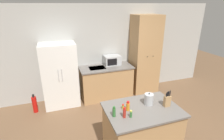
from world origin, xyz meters
TOP-DOWN VIEW (x-y plane):
  - wall_back at (0.00, 2.33)m, footprint 7.20×0.06m
  - refrigerator at (-1.14, 1.99)m, footprint 0.88×0.65m
  - back_counter at (0.11, 1.98)m, footprint 1.48×0.68m
  - pantry_cabinet at (1.32, 2.00)m, footprint 0.77×0.63m
  - kitchen_island at (0.10, -0.18)m, footprint 1.27×0.89m
  - microwave at (0.33, 2.11)m, footprint 0.46×0.35m
  - knife_block at (0.53, -0.25)m, footprint 0.11×0.07m
  - spice_bottle_tall_dark at (-0.43, -0.23)m, footprint 0.05×0.05m
  - spice_bottle_short_red at (-0.16, -0.15)m, footprint 0.06×0.06m
  - spice_bottle_amber_oil at (-0.19, -0.34)m, footprint 0.04×0.04m
  - spice_bottle_green_herb at (-0.22, -0.08)m, footprint 0.04×0.04m
  - spice_bottle_pale_salt at (-0.29, -0.31)m, footprint 0.05×0.05m
  - kettle at (0.26, -0.09)m, footprint 0.16×0.16m
  - fire_extinguisher at (-1.83, 1.80)m, footprint 0.12×0.12m

SIDE VIEW (x-z plane):
  - fire_extinguisher at x=-1.83m, z-range -0.03..0.47m
  - kitchen_island at x=0.10m, z-range 0.00..0.92m
  - back_counter at x=0.11m, z-range 0.00..0.94m
  - refrigerator at x=-1.14m, z-range 0.00..1.68m
  - spice_bottle_green_herb at x=-0.22m, z-range 0.91..1.00m
  - spice_bottle_amber_oil at x=-0.19m, z-range 0.91..1.03m
  - spice_bottle_short_red at x=-0.16m, z-range 0.91..1.08m
  - spice_bottle_tall_dark at x=-0.43m, z-range 0.91..1.09m
  - spice_bottle_pale_salt at x=-0.29m, z-range 0.91..1.09m
  - kettle at x=0.26m, z-range 0.90..1.13m
  - knife_block at x=0.53m, z-range 0.87..1.17m
  - microwave at x=0.33m, z-range 0.94..1.20m
  - pantry_cabinet at x=1.32m, z-range 0.00..2.31m
  - wall_back at x=0.00m, z-range 0.00..2.60m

